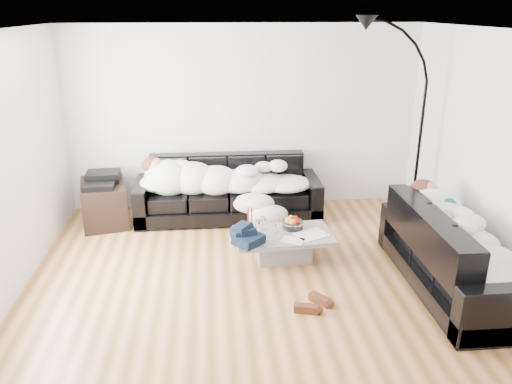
{
  "coord_description": "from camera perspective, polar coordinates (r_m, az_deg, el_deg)",
  "views": [
    {
      "loc": [
        -0.46,
        -4.78,
        2.8
      ],
      "look_at": [
        0.0,
        0.3,
        0.9
      ],
      "focal_mm": 35.0,
      "sensor_mm": 36.0,
      "label": 1
    }
  ],
  "objects": [
    {
      "name": "ground",
      "position": [
        5.56,
        0.29,
        -9.81
      ],
      "size": [
        5.0,
        5.0,
        0.0
      ],
      "primitive_type": "plane",
      "color": "brown",
      "rests_on": "ground"
    },
    {
      "name": "wall_back",
      "position": [
        7.2,
        -1.43,
        8.4
      ],
      "size": [
        5.0,
        0.02,
        2.6
      ],
      "primitive_type": "cube",
      "color": "silver",
      "rests_on": "ground"
    },
    {
      "name": "wall_left",
      "position": [
        5.41,
        -27.1,
        2.03
      ],
      "size": [
        0.02,
        4.5,
        2.6
      ],
      "primitive_type": "cube",
      "color": "silver",
      "rests_on": "ground"
    },
    {
      "name": "wall_right",
      "position": [
        5.82,
        25.66,
        3.45
      ],
      "size": [
        0.02,
        4.5,
        2.6
      ],
      "primitive_type": "cube",
      "color": "silver",
      "rests_on": "ground"
    },
    {
      "name": "ceiling",
      "position": [
        4.81,
        0.34,
        18.04
      ],
      "size": [
        5.0,
        5.0,
        0.0
      ],
      "primitive_type": "plane",
      "color": "white",
      "rests_on": "ground"
    },
    {
      "name": "sofa_back",
      "position": [
        6.96,
        -3.2,
        0.37
      ],
      "size": [
        2.54,
        0.88,
        0.83
      ],
      "primitive_type": "cube",
      "color": "black",
      "rests_on": "ground"
    },
    {
      "name": "sofa_right",
      "position": [
        5.61,
        21.87,
        -6.17
      ],
      "size": [
        0.9,
        2.11,
        0.85
      ],
      "primitive_type": "cube",
      "rotation": [
        0.0,
        0.0,
        1.57
      ],
      "color": "black",
      "rests_on": "ground"
    },
    {
      "name": "sleeper_back",
      "position": [
        6.84,
        -3.22,
        1.95
      ],
      "size": [
        2.15,
        0.74,
        0.43
      ],
      "primitive_type": null,
      "color": "white",
      "rests_on": "sofa_back"
    },
    {
      "name": "sleeper_right",
      "position": [
        5.53,
        22.16,
        -4.18
      ],
      "size": [
        0.76,
        1.81,
        0.44
      ],
      "primitive_type": null,
      "rotation": [
        0.0,
        0.0,
        1.57
      ],
      "color": "white",
      "rests_on": "sofa_right"
    },
    {
      "name": "teal_cushion",
      "position": [
        6.01,
        19.03,
        -0.99
      ],
      "size": [
        0.42,
        0.38,
        0.2
      ],
      "primitive_type": "ellipsoid",
      "rotation": [
        0.0,
        0.0,
        0.24
      ],
      "color": "#0E5A65",
      "rests_on": "sofa_right"
    },
    {
      "name": "coffee_table",
      "position": [
        5.89,
        3.12,
        -6.21
      ],
      "size": [
        1.16,
        0.73,
        0.33
      ],
      "primitive_type": "cube",
      "rotation": [
        0.0,
        0.0,
        0.07
      ],
      "color": "#939699",
      "rests_on": "ground"
    },
    {
      "name": "fruit_bowl",
      "position": [
        5.93,
        4.23,
        -3.49
      ],
      "size": [
        0.25,
        0.25,
        0.15
      ],
      "primitive_type": "cylinder",
      "rotation": [
        0.0,
        0.0,
        0.01
      ],
      "color": "white",
      "rests_on": "coffee_table"
    },
    {
      "name": "wine_glass_a",
      "position": [
        5.87,
        0.8,
        -3.58
      ],
      "size": [
        0.09,
        0.09,
        0.17
      ],
      "primitive_type": "cylinder",
      "rotation": [
        0.0,
        0.0,
        -0.23
      ],
      "color": "white",
      "rests_on": "coffee_table"
    },
    {
      "name": "wine_glass_b",
      "position": [
        5.79,
        0.12,
        -3.94
      ],
      "size": [
        0.08,
        0.08,
        0.17
      ],
      "primitive_type": "cylinder",
      "rotation": [
        0.0,
        0.0,
        -0.11
      ],
      "color": "white",
      "rests_on": "coffee_table"
    },
    {
      "name": "wine_glass_c",
      "position": [
        5.78,
        2.4,
        -4.09
      ],
      "size": [
        0.07,
        0.07,
        0.16
      ],
      "primitive_type": "cylinder",
      "rotation": [
        0.0,
        0.0,
        0.04
      ],
      "color": "white",
      "rests_on": "coffee_table"
    },
    {
      "name": "candle_left",
      "position": [
        5.91,
        -0.91,
        -2.95
      ],
      "size": [
        0.05,
        0.05,
        0.26
      ],
      "primitive_type": "cylinder",
      "rotation": [
        0.0,
        0.0,
        -0.17
      ],
      "color": "maroon",
      "rests_on": "coffee_table"
    },
    {
      "name": "candle_right",
      "position": [
        5.94,
        -0.49,
        -2.94
      ],
      "size": [
        0.05,
        0.05,
        0.23
      ],
      "primitive_type": "cylinder",
      "rotation": [
        0.0,
        0.0,
        0.34
      ],
      "color": "maroon",
      "rests_on": "coffee_table"
    },
    {
      "name": "newspaper_a",
      "position": [
        5.81,
        6.35,
        -4.83
      ],
      "size": [
        0.44,
        0.4,
        0.01
      ],
      "primitive_type": "cube",
      "rotation": [
        0.0,
        0.0,
        0.44
      ],
      "color": "silver",
      "rests_on": "coffee_table"
    },
    {
      "name": "newspaper_b",
      "position": [
        5.66,
        4.23,
        -5.48
      ],
      "size": [
        0.3,
        0.27,
        0.01
      ],
      "primitive_type": "cube",
      "rotation": [
        0.0,
        0.0,
        -0.46
      ],
      "color": "silver",
      "rests_on": "coffee_table"
    },
    {
      "name": "navy_jacket",
      "position": [
        5.5,
        -1.14,
        -4.4
      ],
      "size": [
        0.42,
        0.4,
        0.16
      ],
      "primitive_type": null,
      "rotation": [
        0.0,
        0.0,
        0.5
      ],
      "color": "black",
      "rests_on": "coffee_table"
    },
    {
      "name": "shoes",
      "position": [
        5.08,
        6.48,
        -12.58
      ],
      "size": [
        0.48,
        0.43,
        0.09
      ],
      "primitive_type": null,
      "rotation": [
        0.0,
        0.0,
        -0.47
      ],
      "color": "#472311",
      "rests_on": "ground"
    },
    {
      "name": "av_cabinet",
      "position": [
        7.12,
        -16.93,
        -1.19
      ],
      "size": [
        0.73,
        0.93,
        0.57
      ],
      "primitive_type": "cube",
      "rotation": [
        0.0,
        0.0,
        0.21
      ],
      "color": "black",
      "rests_on": "ground"
    },
    {
      "name": "stereo",
      "position": [
        7.01,
        -17.22,
        1.46
      ],
      "size": [
        0.46,
        0.36,
        0.13
      ],
      "primitive_type": "cube",
      "rotation": [
        0.0,
        0.0,
        0.05
      ],
      "color": "black",
      "rests_on": "av_cabinet"
    },
    {
      "name": "floor_lamp",
      "position": [
        6.77,
        18.21,
        5.64
      ],
      "size": [
        0.93,
        0.59,
        2.38
      ],
      "primitive_type": null,
      "rotation": [
        0.0,
        0.0,
        0.3
      ],
      "color": "black",
      "rests_on": "ground"
    }
  ]
}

